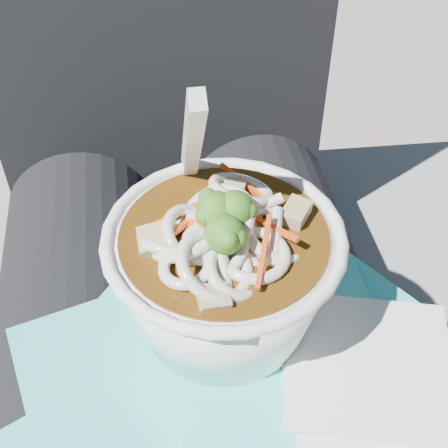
{
  "coord_description": "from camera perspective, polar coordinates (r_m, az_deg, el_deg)",
  "views": [
    {
      "loc": [
        -0.02,
        -0.3,
        1.04
      ],
      "look_at": [
        0.02,
        -0.02,
        0.76
      ],
      "focal_mm": 50.0,
      "sensor_mm": 36.0,
      "label": 1
    }
  ],
  "objects": [
    {
      "name": "stone_ledge",
      "position": [
        0.92,
        -3.19,
        -16.2
      ],
      "size": [
        1.02,
        0.55,
        0.49
      ],
      "primitive_type": "cube",
      "rotation": [
        0.0,
        0.0,
        -0.05
      ],
      "color": "slate",
      "rests_on": "ground"
    },
    {
      "name": "lap",
      "position": [
        0.56,
        -2.65,
        -13.29
      ],
      "size": [
        0.35,
        0.48,
        0.16
      ],
      "color": "black",
      "rests_on": "stone_ledge"
    },
    {
      "name": "person_body",
      "position": [
        0.61,
        -3.8,
        -5.12
      ],
      "size": [
        0.34,
        0.94,
        1.03
      ],
      "color": "black",
      "rests_on": "ground"
    },
    {
      "name": "plastic_bag",
      "position": [
        0.46,
        -0.7,
        -14.26
      ],
      "size": [
        0.36,
        0.33,
        0.01
      ],
      "color": "#30CAC2",
      "rests_on": "lap"
    },
    {
      "name": "napkins",
      "position": [
        0.46,
        13.46,
        -14.21
      ],
      "size": [
        0.14,
        0.16,
        0.01
      ],
      "color": "white",
      "rests_on": "plastic_bag"
    },
    {
      "name": "udon_bowl",
      "position": [
        0.44,
        -0.05,
        -4.07
      ],
      "size": [
        0.2,
        0.2,
        0.2
      ],
      "color": "white",
      "rests_on": "plastic_bag"
    }
  ]
}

